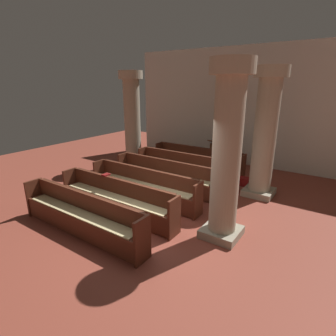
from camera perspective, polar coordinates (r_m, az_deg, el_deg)
name	(u,v)px	position (r m, az deg, el deg)	size (l,w,h in m)	color
ground_plane	(154,225)	(6.36, -3.09, -12.09)	(19.20, 19.20, 0.00)	brown
back_wall	(248,108)	(11.02, 16.71, 12.21)	(10.00, 0.16, 4.50)	silver
pew_row_0	(197,159)	(9.93, 6.29, 1.94)	(3.51, 0.47, 0.89)	#562819
pew_row_1	(183,166)	(9.05, 3.13, 0.47)	(3.51, 0.46, 0.89)	#562819
pew_row_2	(165,174)	(8.21, -0.68, -1.31)	(3.51, 0.46, 0.89)	#562819
pew_row_3	(143,184)	(7.43, -5.35, -3.48)	(3.51, 0.47, 0.89)	#562819
pew_row_4	(116,197)	(6.72, -11.08, -6.09)	(3.51, 0.46, 0.89)	#562819
pew_row_5	(81,213)	(6.11, -18.13, -9.18)	(3.51, 0.46, 0.89)	#562819
pillar_aisle_side	(265,132)	(7.89, 20.01, 7.24)	(0.89, 0.89, 3.60)	#9F967E
pillar_far_side	(132,118)	(10.50, -7.63, 10.46)	(0.89, 0.89, 3.60)	#9F967E
pillar_aisle_rear	(227,152)	(5.36, 12.41, 3.39)	(0.83, 0.83, 3.60)	#9F967E
lectern	(214,156)	(10.60, 9.83, 2.62)	(0.48, 0.45, 1.08)	brown
hymn_book	(106,175)	(7.04, -13.09, -1.40)	(0.14, 0.20, 0.04)	maroon
kneeler_box_red	(244,181)	(8.98, 15.91, -2.75)	(0.33, 0.29, 0.25)	maroon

